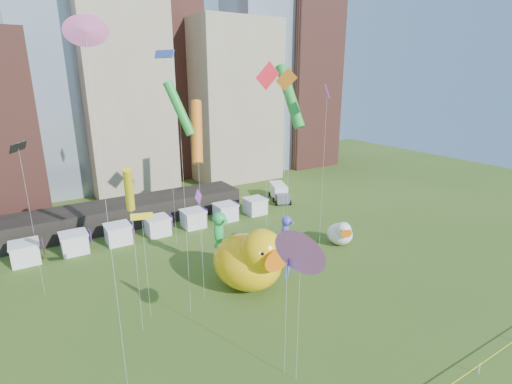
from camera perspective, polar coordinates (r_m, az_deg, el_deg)
skyline at (r=73.06m, az=-21.05°, el=16.98°), size 101.00×23.00×68.00m
pavilion at (r=56.26m, az=-21.17°, el=-3.38°), size 38.00×6.00×3.20m
vendor_tents at (r=52.01m, az=-14.35°, el=-4.96°), size 33.24×2.80×2.40m
big_duck at (r=37.54m, az=-0.85°, el=-9.93°), size 6.98×8.95×6.68m
small_duck at (r=48.51m, az=12.42°, el=-5.97°), size 4.27×4.63×3.22m
seahorse_green at (r=40.06m, az=-5.52°, el=-5.29°), size 1.68×1.94×6.65m
seahorse_purple at (r=44.96m, az=4.42°, el=-5.30°), size 1.50×1.70×4.51m
box_truck at (r=64.26m, az=3.43°, el=-0.02°), size 4.23×6.42×2.57m
kite_0 at (r=41.08m, az=1.74°, el=16.27°), size 2.87×0.09×21.39m
kite_1 at (r=24.00m, az=6.65°, el=-8.75°), size 0.92×2.67×11.01m
kite_2 at (r=38.41m, az=-31.74°, el=5.54°), size 1.46×2.29×14.59m
kite_3 at (r=45.21m, az=5.06°, el=13.91°), size 2.10×4.41×21.30m
kite_4 at (r=29.57m, az=-18.29°, el=0.26°), size 1.10×2.26×13.84m
kite_5 at (r=25.15m, az=4.63°, el=-10.91°), size 1.14×1.10×9.04m
kite_6 at (r=42.35m, az=4.52°, el=15.53°), size 1.68×1.69×20.77m
kite_7 at (r=40.59m, az=10.52°, el=14.42°), size 3.14×3.44×19.13m
kite_9 at (r=22.36m, az=-23.98°, el=20.69°), size 1.45×0.90×22.93m
kite_11 at (r=29.86m, az=-11.30°, el=11.97°), size 2.04×2.30×19.66m
kite_12 at (r=31.89m, az=-16.56°, el=-3.65°), size 1.74×0.79×9.57m
kite_13 at (r=44.94m, az=-13.41°, el=18.99°), size 1.48×2.71×22.62m
kite_14 at (r=32.20m, az=-8.74°, el=8.77°), size 2.09×3.09×18.13m
kite_15 at (r=40.13m, az=-8.53°, el=-0.92°), size 1.33×1.27×8.92m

